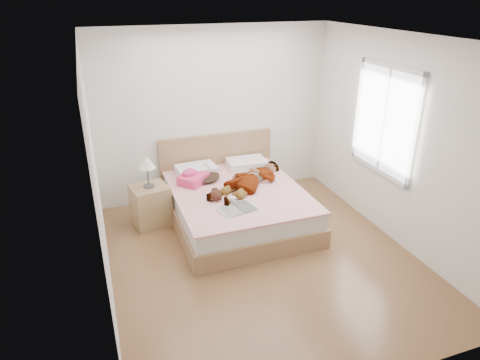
{
  "coord_description": "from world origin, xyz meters",
  "views": [
    {
      "loc": [
        -1.75,
        -4.07,
        3.05
      ],
      "look_at": [
        0.0,
        0.85,
        0.7
      ],
      "focal_mm": 32.0,
      "sensor_mm": 36.0,
      "label": 1
    }
  ],
  "objects": [
    {
      "name": "hair",
      "position": [
        -0.35,
        1.51,
        0.55
      ],
      "size": [
        0.56,
        0.66,
        0.09
      ],
      "primitive_type": "ellipsoid",
      "rotation": [
        0.0,
        0.0,
        0.11
      ],
      "color": "black",
      "rests_on": "bed"
    },
    {
      "name": "towel",
      "position": [
        -0.53,
        1.38,
        0.59
      ],
      "size": [
        0.5,
        0.5,
        0.21
      ],
      "color": "#EB408C",
      "rests_on": "bed"
    },
    {
      "name": "plush_toy",
      "position": [
        -0.37,
        0.77,
        0.58
      ],
      "size": [
        0.19,
        0.26,
        0.14
      ],
      "color": "black",
      "rests_on": "bed"
    },
    {
      "name": "coffee_mug",
      "position": [
        -0.19,
        0.6,
        0.55
      ],
      "size": [
        0.11,
        0.09,
        0.09
      ],
      "color": "white",
      "rests_on": "bed"
    },
    {
      "name": "woman",
      "position": [
        0.22,
        1.06,
        0.61
      ],
      "size": [
        1.56,
        1.36,
        0.21
      ],
      "primitive_type": "imported",
      "rotation": [
        0.0,
        0.0,
        -0.93
      ],
      "color": "white",
      "rests_on": "bed"
    },
    {
      "name": "phone",
      "position": [
        -0.28,
        1.46,
        0.71
      ],
      "size": [
        0.1,
        0.11,
        0.06
      ],
      "primitive_type": "cube",
      "rotation": [
        0.44,
        0.0,
        0.64
      ],
      "color": "silver",
      "rests_on": "bed"
    },
    {
      "name": "bed",
      "position": [
        0.0,
        1.04,
        0.28
      ],
      "size": [
        1.8,
        2.08,
        1.0
      ],
      "color": "olive",
      "rests_on": "ground"
    },
    {
      "name": "nightstand",
      "position": [
        -1.16,
        1.3,
        0.34
      ],
      "size": [
        0.55,
        0.51,
        1.03
      ],
      "color": "brown",
      "rests_on": "ground"
    },
    {
      "name": "magazine",
      "position": [
        -0.19,
        0.4,
        0.52
      ],
      "size": [
        0.53,
        0.4,
        0.03
      ],
      "color": "white",
      "rests_on": "bed"
    },
    {
      "name": "room_shell",
      "position": [
        1.77,
        0.3,
        1.5
      ],
      "size": [
        4.0,
        4.0,
        4.0
      ],
      "color": "white",
      "rests_on": "ground"
    },
    {
      "name": "ground",
      "position": [
        0.0,
        0.0,
        0.0
      ],
      "size": [
        4.0,
        4.0,
        0.0
      ],
      "primitive_type": "plane",
      "color": "#4F3218",
      "rests_on": "ground"
    }
  ]
}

